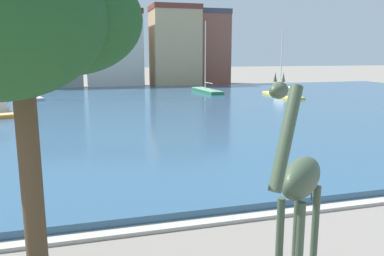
% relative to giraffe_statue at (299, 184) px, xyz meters
% --- Properties ---
extents(harbor_water, '(90.82, 48.21, 0.37)m').
position_rel_giraffe_statue_xyz_m(harbor_water, '(-0.29, 28.11, -2.30)').
color(harbor_water, '#2D5170').
rests_on(harbor_water, ground).
extents(quay_edge_coping, '(90.82, 0.50, 0.12)m').
position_rel_giraffe_statue_xyz_m(quay_edge_coping, '(-0.29, 3.76, -2.43)').
color(quay_edge_coping, '#ADA89E').
rests_on(quay_edge_coping, ground).
extents(giraffe_statue, '(2.35, 2.14, 4.87)m').
position_rel_giraffe_statue_xyz_m(giraffe_statue, '(0.00, 0.00, 0.00)').
color(giraffe_statue, '#3D4C38').
rests_on(giraffe_statue, ground).
extents(sailboat_yellow, '(2.53, 8.97, 7.89)m').
position_rel_giraffe_statue_xyz_m(sailboat_yellow, '(17.93, 33.71, -1.99)').
color(sailboat_yellow, gold).
rests_on(sailboat_yellow, ground).
extents(sailboat_green, '(2.02, 8.59, 9.27)m').
position_rel_giraffe_statue_xyz_m(sailboat_green, '(10.78, 40.69, -2.06)').
color(sailboat_green, '#236B42').
rests_on(sailboat_green, ground).
extents(sailboat_grey, '(3.47, 6.85, 8.78)m').
position_rel_giraffe_statue_xyz_m(sailboat_grey, '(-10.17, 38.94, -2.11)').
color(sailboat_grey, '#939399').
rests_on(sailboat_grey, ground).
extents(shade_tree, '(4.51, 4.97, 7.01)m').
position_rel_giraffe_statue_xyz_m(shade_tree, '(-5.42, 0.59, 3.22)').
color(shade_tree, brown).
rests_on(shade_tree, ground).
extents(townhouse_corner_house, '(8.90, 6.27, 10.99)m').
position_rel_giraffe_statue_xyz_m(townhouse_corner_house, '(-8.69, 55.12, 3.02)').
color(townhouse_corner_house, gray).
rests_on(townhouse_corner_house, ground).
extents(townhouse_wide_warehouse, '(8.61, 7.19, 11.95)m').
position_rel_giraffe_statue_xyz_m(townhouse_wide_warehouse, '(0.53, 55.68, 3.50)').
color(townhouse_wide_warehouse, beige).
rests_on(townhouse_wide_warehouse, ground).
extents(townhouse_narrow_midrow, '(7.52, 6.40, 12.72)m').
position_rel_giraffe_statue_xyz_m(townhouse_narrow_midrow, '(10.03, 54.25, 3.89)').
color(townhouse_narrow_midrow, tan).
rests_on(townhouse_narrow_midrow, ground).
extents(townhouse_tall_gabled, '(5.23, 6.99, 12.48)m').
position_rel_giraffe_statue_xyz_m(townhouse_tall_gabled, '(17.02, 57.26, 3.77)').
color(townhouse_tall_gabled, '#8E5142').
rests_on(townhouse_tall_gabled, ground).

